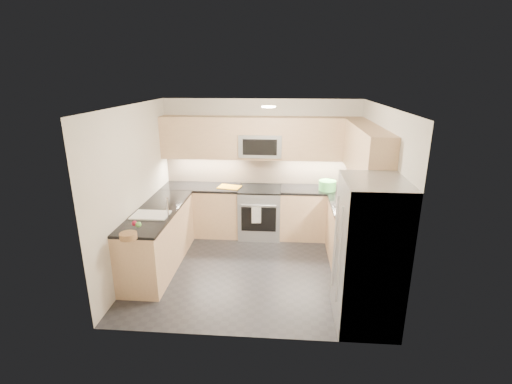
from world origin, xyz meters
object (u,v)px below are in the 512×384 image
(microwave, at_px, (261,145))
(refrigerator, at_px, (369,254))
(gas_range, at_px, (260,212))
(utensil_bowl, at_px, (327,185))
(fruit_basket, at_px, (128,236))
(cutting_board, at_px, (229,187))

(microwave, bearing_deg, refrigerator, -60.38)
(gas_range, bearing_deg, utensil_bowl, -2.60)
(microwave, distance_m, fruit_basket, 2.96)
(microwave, distance_m, cutting_board, 0.95)
(refrigerator, relative_size, fruit_basket, 8.38)
(gas_range, height_order, utensil_bowl, utensil_bowl)
(refrigerator, xyz_separation_m, fruit_basket, (-2.95, 0.10, 0.08))
(refrigerator, bearing_deg, cutting_board, 129.86)
(fruit_basket, bearing_deg, microwave, 58.54)
(refrigerator, height_order, fruit_basket, refrigerator)
(microwave, xyz_separation_m, cutting_board, (-0.56, -0.14, -0.75))
(cutting_board, xyz_separation_m, fruit_basket, (-0.94, -2.31, 0.03))
(microwave, relative_size, cutting_board, 1.91)
(refrigerator, bearing_deg, fruit_basket, 178.07)
(refrigerator, bearing_deg, utensil_bowl, 95.84)
(gas_range, relative_size, microwave, 1.20)
(gas_range, relative_size, fruit_basket, 4.23)
(utensil_bowl, relative_size, fruit_basket, 1.41)
(gas_range, height_order, fruit_basket, fruit_basket)
(microwave, height_order, utensil_bowl, microwave)
(utensil_bowl, xyz_separation_m, cutting_board, (-1.77, 0.04, -0.08))
(gas_range, bearing_deg, refrigerator, -59.12)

